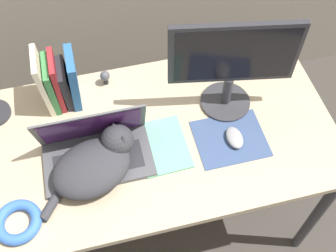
# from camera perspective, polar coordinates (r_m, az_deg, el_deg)

# --- Properties ---
(desk) EXTENTS (1.37, 0.73, 0.76)m
(desk) POSITION_cam_1_polar(r_m,az_deg,el_deg) (1.65, -1.72, -2.73)
(desk) COLOR tan
(desk) RESTS_ON ground_plane
(laptop) EXTENTS (0.39, 0.22, 0.23)m
(laptop) POSITION_cam_1_polar(r_m,az_deg,el_deg) (1.52, -9.69, -3.20)
(laptop) COLOR #4C4C51
(laptop) RESTS_ON desk
(cat) EXTENTS (0.37, 0.30, 0.15)m
(cat) POSITION_cam_1_polar(r_m,az_deg,el_deg) (1.48, -9.70, -4.95)
(cat) COLOR #333338
(cat) RESTS_ON desk
(external_monitor) EXTENTS (0.45, 0.20, 0.41)m
(external_monitor) POSITION_cam_1_polar(r_m,az_deg,el_deg) (1.52, 8.72, 8.46)
(external_monitor) COLOR #333338
(external_monitor) RESTS_ON desk
(mousepad) EXTENTS (0.26, 0.22, 0.00)m
(mousepad) POSITION_cam_1_polar(r_m,az_deg,el_deg) (1.59, 8.41, -1.70)
(mousepad) COLOR #384C75
(mousepad) RESTS_ON desk
(computer_mouse) EXTENTS (0.06, 0.10, 0.03)m
(computer_mouse) POSITION_cam_1_polar(r_m,az_deg,el_deg) (1.58, 9.01, -1.56)
(computer_mouse) COLOR #99999E
(computer_mouse) RESTS_ON mousepad
(book_row) EXTENTS (0.15, 0.15, 0.25)m
(book_row) POSITION_cam_1_polar(r_m,az_deg,el_deg) (1.65, -14.52, 5.86)
(book_row) COLOR beige
(book_row) RESTS_ON desk
(cable_coil) EXTENTS (0.16, 0.16, 0.04)m
(cable_coil) POSITION_cam_1_polar(r_m,az_deg,el_deg) (1.49, -19.69, -12.15)
(cable_coil) COLOR blue
(cable_coil) RESTS_ON desk
(notepad) EXTENTS (0.18, 0.24, 0.01)m
(notepad) POSITION_cam_1_polar(r_m,az_deg,el_deg) (1.56, -0.71, -2.66)
(notepad) COLOR #6BBC93
(notepad) RESTS_ON desk
(webcam) EXTENTS (0.04, 0.04, 0.07)m
(webcam) POSITION_cam_1_polar(r_m,az_deg,el_deg) (1.73, -8.52, 6.64)
(webcam) COLOR #232328
(webcam) RESTS_ON desk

